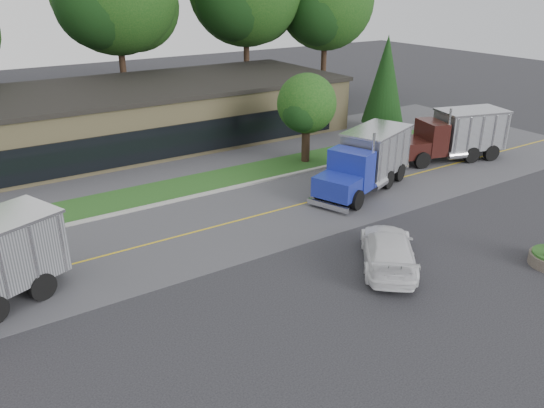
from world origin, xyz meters
The scene contains 13 objects.
ground centered at (0.00, 0.00, 0.00)m, with size 140.00×140.00×0.00m, color #37373D.
road centered at (0.00, 9.00, 0.00)m, with size 60.00×8.00×0.02m, color slate.
center_line centered at (0.00, 9.00, 0.00)m, with size 60.00×0.12×0.01m, color gold.
curb centered at (0.00, 13.20, 0.00)m, with size 60.00×0.30×0.12m, color #9E9E99.
grass_verge centered at (0.00, 15.00, 0.00)m, with size 60.00×3.40×0.03m, color #224F1B.
far_parking centered at (0.00, 20.00, 0.00)m, with size 60.00×7.00×0.02m, color slate.
strip_mall centered at (2.00, 26.00, 2.00)m, with size 32.00×12.00×4.00m, color #9B8B5F.
tree_far_e centered at (24.15, 31.12, 9.13)m, with size 10.03×9.44×14.30m.
evergreen_right centered at (20.00, 18.00, 4.20)m, with size 3.37×3.37×7.66m.
tree_verge centered at (10.06, 15.05, 3.81)m, with size 4.20×3.95×5.99m.
dump_truck_blue centered at (10.08, 9.01, 1.80)m, with size 8.10×5.04×3.36m.
dump_truck_maroon centered at (19.01, 9.83, 1.80)m, with size 7.99×4.47×3.36m.
rally_car centered at (4.44, 1.40, 0.78)m, with size 2.18×5.37×1.56m, color white.
Camera 1 is at (-10.87, -12.90, 11.57)m, focal length 35.00 mm.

